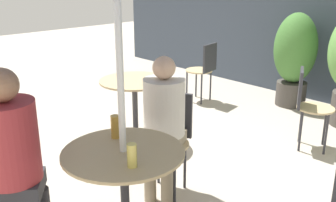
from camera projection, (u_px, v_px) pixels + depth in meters
name	position (u px, v px, depth m)	size (l,w,h in m)	color
cafe_table_near	(124.00, 173.00, 2.59)	(0.80, 0.80, 0.72)	#2D2D33
cafe_table_far	(135.00, 96.00, 4.25)	(0.75, 0.75, 0.72)	#2D2D33
bistro_chair_0	(170.00, 132.00, 3.33)	(0.42, 0.43, 0.86)	tan
bistro_chair_2	(204.00, 66.00, 5.61)	(0.41, 0.39, 0.86)	tan
bistro_chair_5	(308.00, 101.00, 4.13)	(0.44, 0.43, 0.86)	tan
seated_person_0	(163.00, 117.00, 3.14)	(0.39, 0.41, 1.21)	gray
seated_person_1	(13.00, 151.00, 2.44)	(0.45, 0.45, 1.30)	#2D2D33
beer_glass_0	(115.00, 127.00, 2.72)	(0.06, 0.06, 0.16)	#B28433
beer_glass_1	(132.00, 155.00, 2.32)	(0.06, 0.06, 0.15)	#DBC65B
potted_plant_0	(295.00, 55.00, 5.42)	(0.58, 0.58, 1.30)	#47423D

